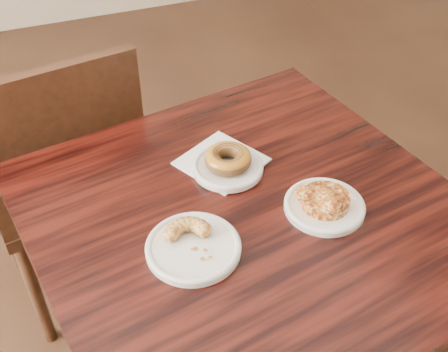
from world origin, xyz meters
name	(u,v)px	position (x,y,z in m)	size (l,w,h in m)	color
cafe_table	(245,324)	(0.07, -0.12, 0.38)	(0.80, 0.80, 0.75)	black
chair_far	(60,178)	(-0.26, 0.48, 0.45)	(0.45, 0.45, 0.90)	black
napkin	(222,161)	(0.07, 0.04, 0.75)	(0.15, 0.15, 0.00)	white
plate_donut	(228,167)	(0.08, 0.00, 0.76)	(0.15, 0.15, 0.01)	silver
plate_cruller	(193,248)	(-0.06, -0.18, 0.76)	(0.17, 0.17, 0.01)	white
plate_fritter	(324,206)	(0.21, -0.17, 0.76)	(0.16, 0.16, 0.01)	white
glazed_donut	(228,159)	(0.08, 0.00, 0.78)	(0.10, 0.10, 0.03)	#9B6016
apple_fritter	(326,198)	(0.21, -0.17, 0.78)	(0.13, 0.13, 0.03)	#4C1408
cruller_fragment	(193,240)	(-0.06, -0.18, 0.78)	(0.10, 0.10, 0.03)	brown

